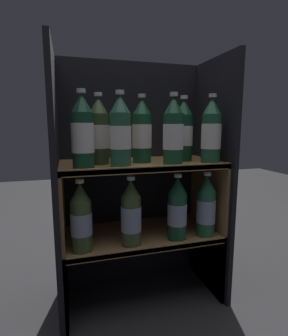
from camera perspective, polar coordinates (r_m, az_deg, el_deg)
name	(u,v)px	position (r m, az deg, el deg)	size (l,w,h in m)	color
ground_plane	(152,319)	(1.20, 1.72, -30.05)	(6.00, 6.00, 0.00)	#2D2D30
fridge_back_wall	(131,175)	(1.27, -2.74, -1.52)	(0.69, 0.02, 1.05)	black
fridge_side_left	(57,187)	(1.07, -18.39, -4.01)	(0.02, 0.36, 1.05)	black
fridge_side_right	(212,178)	(1.24, 14.50, -2.07)	(0.02, 0.36, 1.05)	black
shelf_lower	(142,246)	(1.19, -0.54, -16.63)	(0.65, 0.32, 0.30)	#9E7547
shelf_upper	(141,201)	(1.12, -0.59, -7.21)	(0.65, 0.32, 0.62)	#9E7547
bottle_upper_front_0	(83,134)	(0.94, -13.22, 7.32)	(0.08, 0.08, 0.27)	#144228
bottle_upper_front_1	(120,133)	(0.96, -5.15, 7.61)	(0.08, 0.08, 0.27)	#285B42
bottle_upper_front_2	(173,133)	(1.02, 6.38, 7.65)	(0.08, 0.08, 0.27)	#194C2D
bottle_upper_front_3	(211,132)	(1.09, 14.43, 7.51)	(0.08, 0.08, 0.27)	#1E5638
bottle_upper_back_0	(99,133)	(1.03, -9.76, 7.61)	(0.08, 0.08, 0.27)	#384C28
bottle_upper_back_1	(141,132)	(1.07, -0.58, 7.77)	(0.08, 0.08, 0.27)	#194C2D
bottle_upper_back_2	(183,132)	(1.13, 8.57, 7.78)	(0.08, 0.08, 0.27)	#144228
bottle_lower_front_0	(81,219)	(1.00, -13.51, -10.80)	(0.08, 0.08, 0.27)	#384C28
bottle_lower_front_1	(131,215)	(1.02, -2.83, -10.11)	(0.08, 0.08, 0.27)	#384C28
bottle_lower_front_2	(177,210)	(1.08, 7.23, -9.08)	(0.08, 0.08, 0.27)	#144228
bottle_lower_front_3	(206,207)	(1.14, 13.35, -8.35)	(0.08, 0.08, 0.27)	#1E5638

